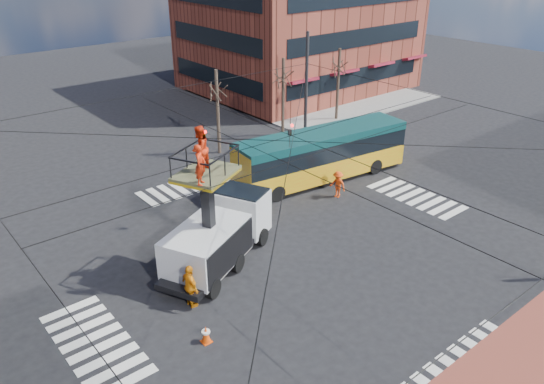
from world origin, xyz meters
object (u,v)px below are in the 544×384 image
Objects in this scene: utility_truck at (218,221)px; traffic_cone at (206,334)px; flagger at (338,184)px; worker_ground at (190,286)px; city_bus at (322,154)px.

traffic_cone is at bearing -155.20° from utility_truck.
flagger is at bearing -17.52° from utility_truck.
worker_ground is 12.73m from flagger.
traffic_cone is at bearing 163.43° from worker_ground.
utility_truck reaches higher than traffic_cone.
utility_truck is at bearing 50.34° from traffic_cone.
flagger is (13.00, 5.68, 0.45)m from traffic_cone.
traffic_cone is at bearing -142.48° from city_bus.
utility_truck is at bearing -91.76° from flagger.
flagger is (12.26, 3.42, -0.17)m from worker_ground.
city_bus is 15.94× the size of traffic_cone.
worker_ground is (-2.88, -2.10, -1.20)m from utility_truck.
utility_truck reaches higher than city_bus.
worker_ground is at bearing 71.98° from traffic_cone.
utility_truck is 4.44× the size of flagger.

